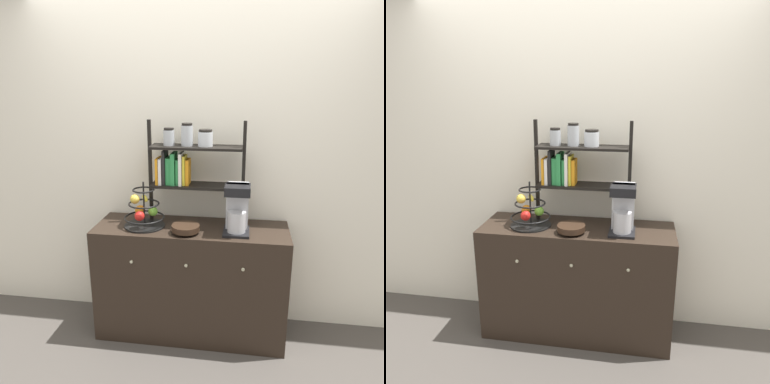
# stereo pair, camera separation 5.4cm
# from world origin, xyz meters

# --- Properties ---
(ground_plane) EXTENTS (12.00, 12.00, 0.00)m
(ground_plane) POSITION_xyz_m (0.00, 0.00, 0.00)
(ground_plane) COLOR #47423D
(wall_back) EXTENTS (7.00, 0.05, 2.60)m
(wall_back) POSITION_xyz_m (0.00, 0.51, 1.30)
(wall_back) COLOR silver
(wall_back) RESTS_ON ground_plane
(sideboard) EXTENTS (1.42, 0.48, 0.88)m
(sideboard) POSITION_xyz_m (0.00, 0.23, 0.44)
(sideboard) COLOR black
(sideboard) RESTS_ON ground_plane
(coffee_maker) EXTENTS (0.18, 0.21, 0.35)m
(coffee_maker) POSITION_xyz_m (0.33, 0.19, 1.05)
(coffee_maker) COLOR black
(coffee_maker) RESTS_ON sideboard
(fruit_stand) EXTENTS (0.30, 0.30, 0.34)m
(fruit_stand) POSITION_xyz_m (-0.35, 0.20, 0.99)
(fruit_stand) COLOR black
(fruit_stand) RESTS_ON sideboard
(wooden_bowl) EXTENTS (0.20, 0.20, 0.06)m
(wooden_bowl) POSITION_xyz_m (-0.02, 0.11, 0.91)
(wooden_bowl) COLOR black
(wooden_bowl) RESTS_ON sideboard
(shelf_hutch) EXTENTS (0.71, 0.20, 0.77)m
(shelf_hutch) POSITION_xyz_m (-0.06, 0.33, 1.34)
(shelf_hutch) COLOR black
(shelf_hutch) RESTS_ON sideboard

